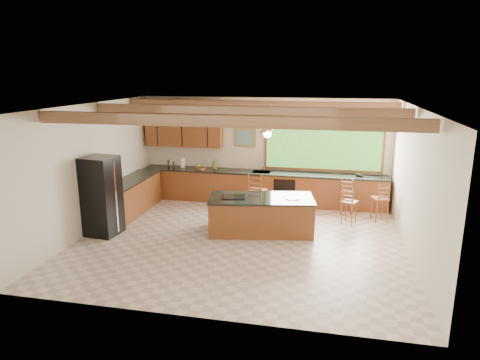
# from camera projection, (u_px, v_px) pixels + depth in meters

# --- Properties ---
(ground) EXTENTS (7.20, 7.20, 0.00)m
(ground) POSITION_uv_depth(u_px,v_px,m) (241.00, 240.00, 9.70)
(ground) COLOR beige
(ground) RESTS_ON ground
(room_shell) EXTENTS (7.27, 6.54, 3.02)m
(room_shell) POSITION_uv_depth(u_px,v_px,m) (239.00, 138.00, 9.81)
(room_shell) COLOR beige
(room_shell) RESTS_ON ground
(counter_run) EXTENTS (7.12, 3.10, 1.23)m
(counter_run) POSITION_uv_depth(u_px,v_px,m) (231.00, 189.00, 12.14)
(counter_run) COLOR brown
(counter_run) RESTS_ON ground
(island) EXTENTS (2.59, 1.55, 0.86)m
(island) POSITION_uv_depth(u_px,v_px,m) (261.00, 215.00, 10.09)
(island) COLOR brown
(island) RESTS_ON ground
(refrigerator) EXTENTS (0.78, 0.77, 1.84)m
(refrigerator) POSITION_uv_depth(u_px,v_px,m) (102.00, 196.00, 9.84)
(refrigerator) COLOR black
(refrigerator) RESTS_ON ground
(bar_stool_a) EXTENTS (0.49, 0.49, 1.19)m
(bar_stool_a) POSITION_uv_depth(u_px,v_px,m) (257.00, 192.00, 10.97)
(bar_stool_a) COLOR brown
(bar_stool_a) RESTS_ON ground
(bar_stool_b) EXTENTS (0.43, 0.43, 0.97)m
(bar_stool_b) POSITION_uv_depth(u_px,v_px,m) (348.00, 193.00, 11.35)
(bar_stool_b) COLOR brown
(bar_stool_b) RESTS_ON ground
(bar_stool_c) EXTENTS (0.45, 0.45, 0.95)m
(bar_stool_c) POSITION_uv_depth(u_px,v_px,m) (350.00, 203.00, 10.55)
(bar_stool_c) COLOR brown
(bar_stool_c) RESTS_ON ground
(bar_stool_d) EXTENTS (0.46, 0.46, 1.00)m
(bar_stool_d) POSITION_uv_depth(u_px,v_px,m) (380.00, 199.00, 10.72)
(bar_stool_d) COLOR brown
(bar_stool_d) RESTS_ON ground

